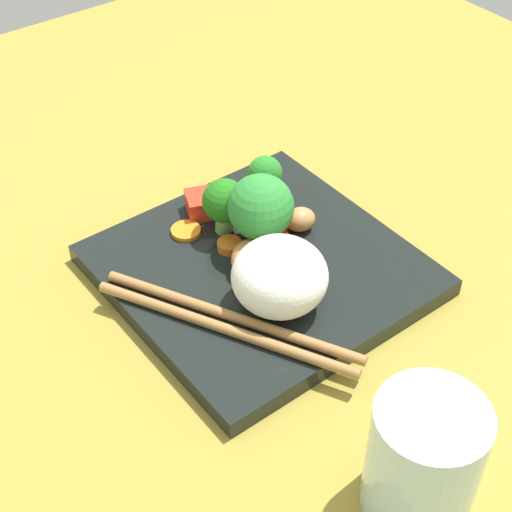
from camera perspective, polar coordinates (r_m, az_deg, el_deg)
ground_plane at (r=68.00cm, az=0.33°, el=-2.10°), size 110.00×110.00×2.00cm
square_plate at (r=66.77cm, az=0.33°, el=-1.00°), size 23.56×23.56×1.58cm
rice_mound at (r=60.86cm, az=1.70°, el=-1.46°), size 10.09×10.08×5.78cm
broccoli_floret_0 at (r=67.42cm, az=-2.09°, el=3.92°), size 3.80×3.80×5.39cm
broccoli_floret_1 at (r=71.13cm, az=0.65°, el=5.85°), size 3.09×3.09×4.55cm
broccoli_floret_2 at (r=65.28cm, az=0.34°, el=3.41°), size 5.53×5.53×7.03cm
carrot_slice_0 at (r=67.39cm, az=-1.90°, el=0.77°), size 2.43×2.43×0.72cm
carrot_slice_1 at (r=69.52cm, az=1.30°, el=2.33°), size 2.65×2.65×0.77cm
carrot_slice_2 at (r=72.90cm, az=-2.55°, el=4.44°), size 2.75×2.75×0.75cm
carrot_slice_3 at (r=69.30cm, az=-5.03°, el=1.80°), size 3.67×3.67×0.40cm
pepper_chunk_0 at (r=70.69cm, az=-0.61°, el=3.83°), size 3.64×3.64×2.16cm
pepper_chunk_1 at (r=66.11cm, az=1.53°, el=0.59°), size 2.76×3.19×2.07cm
pepper_chunk_2 at (r=70.89cm, az=-3.74°, el=3.75°), size 3.77×3.74×1.93cm
chicken_piece_0 at (r=64.91cm, az=-0.54°, el=-0.10°), size 4.82×4.67×2.46cm
chicken_piece_1 at (r=69.04cm, az=3.17°, el=2.63°), size 3.26×3.01×2.06cm
chopstick_pair at (r=60.89cm, az=-2.04°, el=-4.75°), size 12.23×20.14×0.82cm
drinking_glass at (r=51.32cm, az=11.88°, el=-14.01°), size 7.08×7.08×8.88cm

